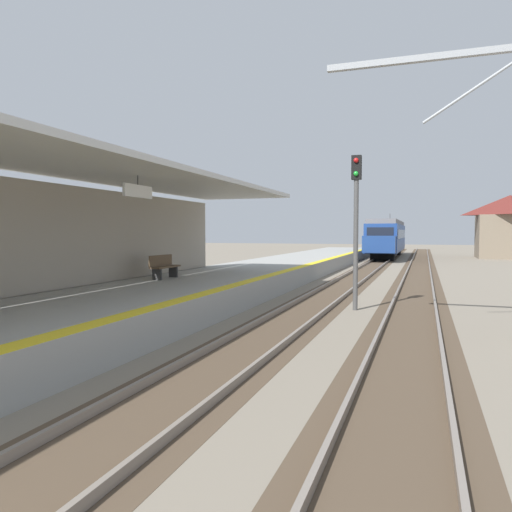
# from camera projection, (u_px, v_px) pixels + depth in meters

# --- Properties ---
(station_platform) EXTENTS (5.00, 80.00, 0.91)m
(station_platform) POSITION_uv_depth(u_px,v_px,m) (191.00, 291.00, 17.75)
(station_platform) COLOR #999993
(station_platform) RESTS_ON ground
(station_building_with_canopy) EXTENTS (4.85, 24.00, 4.43)m
(station_building_with_canopy) POSITION_uv_depth(u_px,v_px,m) (27.00, 231.00, 12.71)
(station_building_with_canopy) COLOR #4C4C4C
(station_building_with_canopy) RESTS_ON ground
(track_pair_nearest_platform) EXTENTS (2.34, 120.00, 0.16)m
(track_pair_nearest_platform) POSITION_uv_depth(u_px,v_px,m) (329.00, 294.00, 20.08)
(track_pair_nearest_platform) COLOR #4C3D2D
(track_pair_nearest_platform) RESTS_ON ground
(track_pair_middle) EXTENTS (2.34, 120.00, 0.16)m
(track_pair_middle) POSITION_uv_depth(u_px,v_px,m) (415.00, 298.00, 18.96)
(track_pair_middle) COLOR #4C3D2D
(track_pair_middle) RESTS_ON ground
(approaching_train) EXTENTS (2.93, 19.60, 4.76)m
(approaching_train) POSITION_uv_depth(u_px,v_px,m) (387.00, 237.00, 50.81)
(approaching_train) COLOR navy
(approaching_train) RESTS_ON ground
(rail_signal_post) EXTENTS (0.32, 0.34, 5.20)m
(rail_signal_post) POSITION_uv_depth(u_px,v_px,m) (356.00, 216.00, 16.13)
(rail_signal_post) COLOR #4C4C4C
(rail_signal_post) RESTS_ON ground
(platform_bench) EXTENTS (0.45, 1.60, 0.88)m
(platform_bench) POSITION_uv_depth(u_px,v_px,m) (164.00, 266.00, 18.06)
(platform_bench) COLOR brown
(platform_bench) RESTS_ON station_platform
(distant_trackside_house) EXTENTS (6.60, 5.28, 6.40)m
(distant_trackside_house) POSITION_uv_depth(u_px,v_px,m) (510.00, 225.00, 48.63)
(distant_trackside_house) COLOR #7F705B
(distant_trackside_house) RESTS_ON ground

